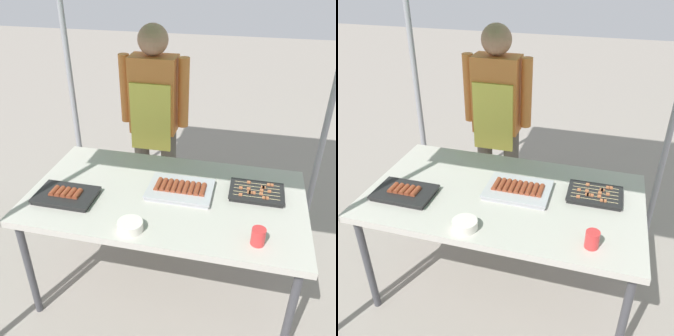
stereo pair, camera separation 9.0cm
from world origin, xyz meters
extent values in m
plane|color=gray|center=(0.00, 0.00, 0.00)|extent=(18.00, 18.00, 0.00)
cube|color=#B7B2A8|center=(0.00, 0.00, 0.73)|extent=(1.60, 0.90, 0.04)
cylinder|color=#3F3F44|center=(-0.74, -0.39, 0.35)|extent=(0.04, 0.04, 0.71)
cylinder|color=#3F3F44|center=(0.74, -0.39, 0.35)|extent=(0.04, 0.04, 0.71)
cylinder|color=#3F3F44|center=(-0.74, 0.39, 0.35)|extent=(0.04, 0.04, 0.71)
cylinder|color=#3F3F44|center=(0.74, 0.39, 0.35)|extent=(0.04, 0.04, 0.71)
cylinder|color=gray|center=(-0.95, 0.80, 1.10)|extent=(0.04, 0.04, 2.21)
cube|color=#ADADB2|center=(0.08, 0.04, 0.76)|extent=(0.37, 0.27, 0.02)
cube|color=#ADADB2|center=(0.08, 0.04, 0.78)|extent=(0.38, 0.28, 0.01)
cylinder|color=brown|center=(-0.06, 0.04, 0.79)|extent=(0.03, 0.12, 0.03)
cylinder|color=brown|center=(-0.02, 0.04, 0.79)|extent=(0.03, 0.12, 0.03)
cylinder|color=brown|center=(0.01, 0.04, 0.79)|extent=(0.03, 0.12, 0.03)
cylinder|color=brown|center=(0.04, 0.04, 0.79)|extent=(0.03, 0.12, 0.03)
cylinder|color=brown|center=(0.08, 0.04, 0.79)|extent=(0.03, 0.12, 0.03)
cylinder|color=brown|center=(0.11, 0.04, 0.79)|extent=(0.03, 0.12, 0.03)
cylinder|color=brown|center=(0.14, 0.04, 0.79)|extent=(0.03, 0.12, 0.03)
cylinder|color=brown|center=(0.18, 0.04, 0.79)|extent=(0.03, 0.12, 0.03)
cylinder|color=brown|center=(0.21, 0.04, 0.79)|extent=(0.03, 0.12, 0.03)
cube|color=black|center=(0.51, 0.12, 0.76)|extent=(0.30, 0.21, 0.02)
cube|color=black|center=(0.51, 0.12, 0.78)|extent=(0.31, 0.22, 0.01)
cylinder|color=tan|center=(0.51, 0.04, 0.78)|extent=(0.26, 0.01, 0.01)
cube|color=#B7663D|center=(0.57, 0.04, 0.78)|extent=(0.02, 0.02, 0.02)
cube|color=#B7663D|center=(0.56, 0.04, 0.78)|extent=(0.02, 0.02, 0.02)
cube|color=#B7663D|center=(0.43, 0.04, 0.78)|extent=(0.02, 0.02, 0.02)
cylinder|color=tan|center=(0.51, 0.08, 0.78)|extent=(0.26, 0.01, 0.01)
cube|color=#B7663D|center=(0.47, 0.08, 0.78)|extent=(0.02, 0.02, 0.02)
cube|color=#B7663D|center=(0.50, 0.08, 0.78)|extent=(0.02, 0.02, 0.02)
cube|color=#B7663D|center=(0.54, 0.08, 0.78)|extent=(0.02, 0.02, 0.02)
cube|color=#B7663D|center=(0.48, 0.08, 0.78)|extent=(0.02, 0.02, 0.02)
cylinder|color=tan|center=(0.51, 0.12, 0.78)|extent=(0.26, 0.01, 0.01)
cube|color=#B7663D|center=(0.42, 0.12, 0.78)|extent=(0.02, 0.02, 0.02)
cube|color=#B7663D|center=(0.54, 0.12, 0.78)|extent=(0.02, 0.02, 0.02)
cube|color=#B7663D|center=(0.59, 0.12, 0.78)|extent=(0.02, 0.02, 0.02)
cube|color=#B7663D|center=(0.47, 0.12, 0.78)|extent=(0.02, 0.02, 0.02)
cylinder|color=tan|center=(0.51, 0.15, 0.78)|extent=(0.26, 0.01, 0.01)
cube|color=#B7663D|center=(0.56, 0.15, 0.78)|extent=(0.02, 0.02, 0.02)
cube|color=#B7663D|center=(0.55, 0.15, 0.78)|extent=(0.02, 0.02, 0.02)
cylinder|color=tan|center=(0.51, 0.19, 0.78)|extent=(0.26, 0.01, 0.01)
cube|color=#B7663D|center=(0.60, 0.19, 0.78)|extent=(0.02, 0.02, 0.02)
cube|color=#B7663D|center=(0.58, 0.19, 0.78)|extent=(0.02, 0.02, 0.02)
cube|color=#B7663D|center=(0.47, 0.19, 0.78)|extent=(0.02, 0.02, 0.02)
cube|color=black|center=(-0.55, -0.17, 0.76)|extent=(0.33, 0.22, 0.02)
cube|color=black|center=(-0.55, -0.17, 0.78)|extent=(0.34, 0.23, 0.01)
cylinder|color=brown|center=(-0.62, -0.17, 0.79)|extent=(0.03, 0.09, 0.03)
cylinder|color=brown|center=(-0.59, -0.17, 0.79)|extent=(0.03, 0.09, 0.03)
cylinder|color=brown|center=(-0.55, -0.17, 0.79)|extent=(0.03, 0.09, 0.03)
cylinder|color=brown|center=(-0.51, -0.17, 0.79)|extent=(0.03, 0.09, 0.03)
cylinder|color=brown|center=(-0.48, -0.17, 0.79)|extent=(0.03, 0.09, 0.03)
cylinder|color=silver|center=(-0.10, -0.35, 0.77)|extent=(0.13, 0.13, 0.05)
cylinder|color=red|center=(0.53, -0.31, 0.79)|extent=(0.07, 0.07, 0.09)
cylinder|color=#595147|center=(-0.39, 0.77, 0.40)|extent=(0.12, 0.12, 0.79)
cylinder|color=#595147|center=(-0.17, 0.77, 0.40)|extent=(0.12, 0.12, 0.79)
cube|color=#CC7233|center=(-0.28, 0.77, 1.08)|extent=(0.34, 0.20, 0.56)
cube|color=#D8CC4C|center=(-0.28, 0.66, 0.94)|extent=(0.30, 0.02, 0.51)
cylinder|color=#CC7233|center=(-0.50, 0.77, 1.10)|extent=(0.08, 0.08, 0.51)
cylinder|color=#CC7233|center=(-0.06, 0.77, 1.10)|extent=(0.08, 0.08, 0.51)
sphere|color=#9E7256|center=(-0.28, 0.77, 1.47)|extent=(0.22, 0.22, 0.22)
camera|label=1|loc=(0.42, -1.73, 1.97)|focal=39.28mm
camera|label=2|loc=(0.51, -1.71, 1.97)|focal=39.28mm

